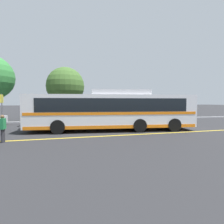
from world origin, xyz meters
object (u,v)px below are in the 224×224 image
(parked_car_3, at_px, (158,115))
(bus_stop_sign, at_px, (2,109))
(parked_car_1, at_px, (53,116))
(pedestrian_0, at_px, (3,127))
(tree_1, at_px, (65,86))
(transit_bus, at_px, (112,110))
(parked_car_2, at_px, (110,116))

(parked_car_3, height_order, bus_stop_sign, bus_stop_sign)
(parked_car_1, distance_m, pedestrian_0, 7.83)
(parked_car_1, distance_m, parked_car_3, 11.77)
(tree_1, bearing_deg, parked_car_1, -105.51)
(parked_car_3, xyz_separation_m, tree_1, (-10.58, 3.95, 3.51))
(bus_stop_sign, relative_size, tree_1, 0.43)
(transit_bus, distance_m, bus_stop_sign, 7.74)
(parked_car_3, relative_size, pedestrian_0, 3.21)
(parked_car_3, bearing_deg, bus_stop_sign, 104.77)
(transit_bus, xyz_separation_m, parked_car_1, (-4.77, 5.01, -0.81))
(transit_bus, bearing_deg, parked_car_3, -45.28)
(transit_bus, relative_size, parked_car_2, 3.16)
(parked_car_3, xyz_separation_m, bus_stop_sign, (-14.73, -5.25, 1.06))
(parked_car_3, distance_m, tree_1, 11.82)
(parked_car_1, bearing_deg, bus_stop_sign, -26.86)
(parked_car_1, relative_size, pedestrian_0, 3.22)
(parked_car_2, relative_size, parked_car_3, 0.85)
(pedestrian_0, distance_m, tree_1, 12.72)
(pedestrian_0, bearing_deg, parked_car_2, -41.66)
(transit_bus, height_order, tree_1, tree_1)
(pedestrian_0, xyz_separation_m, tree_1, (3.33, 11.81, 3.33))
(transit_bus, height_order, pedestrian_0, transit_bus)
(pedestrian_0, height_order, bus_stop_sign, bus_stop_sign)
(parked_car_1, bearing_deg, tree_1, 168.75)
(transit_bus, xyz_separation_m, parked_car_3, (6.99, 5.33, -0.92))
(transit_bus, bearing_deg, pedestrian_0, 117.48)
(parked_car_3, height_order, pedestrian_0, pedestrian_0)
(parked_car_1, xyz_separation_m, bus_stop_sign, (-2.97, -4.92, 0.95))
(parked_car_3, relative_size, tree_1, 0.75)
(transit_bus, bearing_deg, parked_car_2, -4.34)
(parked_car_2, relative_size, pedestrian_0, 2.73)
(pedestrian_0, bearing_deg, tree_1, -11.52)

